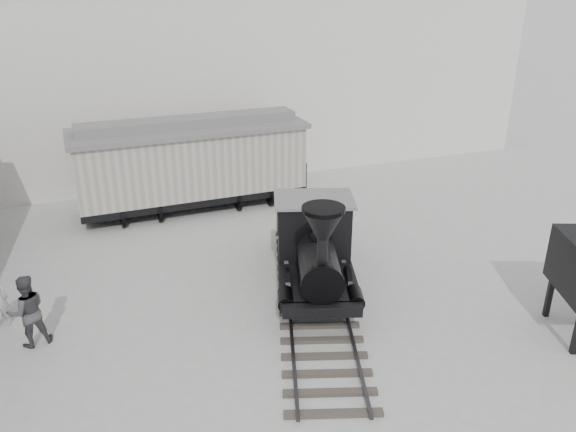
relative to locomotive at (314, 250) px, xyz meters
name	(u,v)px	position (x,y,z in m)	size (l,w,h in m)	color
ground	(318,365)	(-1.30, -3.44, -1.28)	(90.00, 90.00, 0.00)	#9E9E9B
north_wall	(186,55)	(-1.30, 11.54, 4.28)	(34.00, 2.51, 11.00)	silver
locomotive	(314,250)	(0.00, 0.00, 0.00)	(5.06, 9.97, 3.46)	#3A3531
boxcar	(191,162)	(-2.05, 7.69, 0.67)	(9.16, 3.09, 3.72)	black
visitor_b	(27,311)	(-7.77, -0.15, -0.31)	(0.94, 0.73, 1.93)	#403F43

